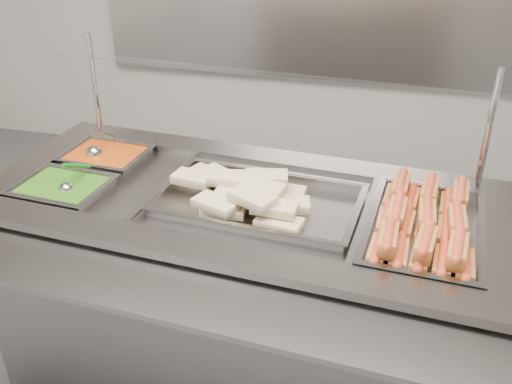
% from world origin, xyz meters
% --- Properties ---
extents(steam_counter, '(1.76, 0.89, 0.82)m').
position_xyz_m(steam_counter, '(-0.08, 0.49, 0.41)').
color(steam_counter, slate).
rests_on(steam_counter, ground).
extents(tray_rail, '(1.64, 0.47, 0.05)m').
position_xyz_m(tray_rail, '(-0.12, 0.03, 0.77)').
color(tray_rail, gray).
rests_on(tray_rail, steam_counter).
extents(sneeze_guard, '(1.51, 0.39, 0.40)m').
position_xyz_m(sneeze_guard, '(-0.06, 0.69, 1.14)').
color(sneeze_guard, silver).
rests_on(sneeze_guard, steam_counter).
extents(pan_hotdogs, '(0.35, 0.52, 0.09)m').
position_xyz_m(pan_hotdogs, '(0.48, 0.45, 0.78)').
color(pan_hotdogs, gray).
rests_on(pan_hotdogs, steam_counter).
extents(pan_wraps, '(0.64, 0.41, 0.06)m').
position_xyz_m(pan_wraps, '(-0.03, 0.49, 0.79)').
color(pan_wraps, gray).
rests_on(pan_wraps, steam_counter).
extents(pan_beans, '(0.29, 0.24, 0.09)m').
position_xyz_m(pan_beans, '(-0.65, 0.67, 0.78)').
color(pan_beans, gray).
rests_on(pan_beans, steam_counter).
extents(pan_peas, '(0.29, 0.24, 0.09)m').
position_xyz_m(pan_peas, '(-0.67, 0.41, 0.78)').
color(pan_peas, gray).
rests_on(pan_peas, steam_counter).
extents(hotdogs_in_buns, '(0.29, 0.49, 0.11)m').
position_xyz_m(hotdogs_in_buns, '(0.47, 0.44, 0.82)').
color(hotdogs_in_buns, brown).
rests_on(hotdogs_in_buns, pan_hotdogs).
extents(tortilla_wraps, '(0.47, 0.36, 0.09)m').
position_xyz_m(tortilla_wraps, '(-0.06, 0.49, 0.83)').
color(tortilla_wraps, beige).
rests_on(tortilla_wraps, pan_wraps).
extents(ladle, '(0.06, 0.18, 0.13)m').
position_xyz_m(ladle, '(-0.69, 0.66, 0.82)').
color(ladle, '#ADADB2').
rests_on(ladle, pan_beans).
extents(serving_spoon, '(0.05, 0.17, 0.12)m').
position_xyz_m(serving_spoon, '(-0.65, 0.41, 0.82)').
color(serving_spoon, '#ADADB2').
rests_on(serving_spoon, pan_peas).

